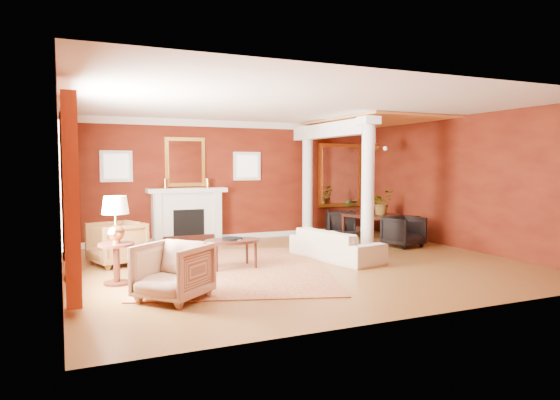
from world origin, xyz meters
name	(u,v)px	position (x,y,z in m)	size (l,w,h in m)	color
ground	(299,264)	(0.00, 0.00, 0.00)	(8.00, 8.00, 0.00)	brown
room_shell	(299,155)	(0.00, 0.00, 2.02)	(8.04, 7.04, 2.92)	maroon
fireplace	(187,215)	(-1.30, 3.32, 0.65)	(1.85, 0.42, 1.29)	silver
overmantel_mirror	(185,162)	(-1.30, 3.45, 1.90)	(0.95, 0.07, 1.15)	gold
flank_window_left	(116,166)	(-2.85, 3.46, 1.80)	(0.70, 0.07, 0.70)	silver
flank_window_right	(247,166)	(0.25, 3.46, 1.80)	(0.70, 0.07, 0.70)	silver
left_window	(69,194)	(-3.89, -0.60, 1.42)	(0.21, 2.55, 2.60)	white
column_front	(368,185)	(1.70, 0.30, 1.43)	(0.36, 0.36, 2.80)	silver
column_back	(308,181)	(1.70, 3.00, 1.43)	(0.36, 0.36, 2.80)	silver
header_beam	(329,131)	(1.70, 1.90, 2.62)	(0.30, 3.20, 0.32)	silver
amber_ceiling	(375,121)	(2.85, 1.75, 2.87)	(2.30, 3.40, 0.04)	#E58E43
dining_mirror	(340,175)	(2.90, 3.45, 1.55)	(1.30, 0.07, 1.70)	gold
chandelier	(375,147)	(2.90, 1.80, 2.25)	(0.60, 0.62, 0.75)	#A66D34
crown_trim	(237,124)	(0.00, 3.46, 2.82)	(8.00, 0.08, 0.16)	silver
base_trim	(238,236)	(0.00, 3.46, 0.06)	(8.00, 0.08, 0.12)	silver
rug	(237,269)	(-1.20, 0.00, 0.01)	(3.08, 4.10, 0.02)	maroon
sofa	(336,240)	(0.85, 0.10, 0.39)	(1.98, 0.58, 0.77)	#EDE3C7
armchair_leopard	(116,241)	(-3.09, 1.22, 0.44)	(0.85, 0.80, 0.88)	black
armchair_stripe	(173,269)	(-2.64, -1.56, 0.43)	(0.84, 0.78, 0.86)	tan
coffee_table	(232,242)	(-1.25, 0.11, 0.47)	(1.01, 1.01, 0.51)	black
coffee_book	(230,233)	(-1.30, 0.08, 0.63)	(0.18, 0.02, 0.24)	black
side_table	(116,226)	(-3.24, -0.31, 0.90)	(0.54, 0.54, 1.36)	black
dining_table	(379,220)	(3.17, 2.00, 0.48)	(1.73, 0.61, 0.97)	black
dining_chair_near	(404,230)	(3.00, 0.80, 0.38)	(0.73, 0.68, 0.75)	black
dining_chair_far	(340,222)	(2.61, 2.92, 0.36)	(0.71, 0.66, 0.73)	black
green_urn	(367,221)	(3.50, 3.00, 0.32)	(0.34, 0.34, 0.83)	#164520
potted_plant	(382,191)	(3.24, 2.00, 1.20)	(0.53, 0.59, 0.46)	#26591E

